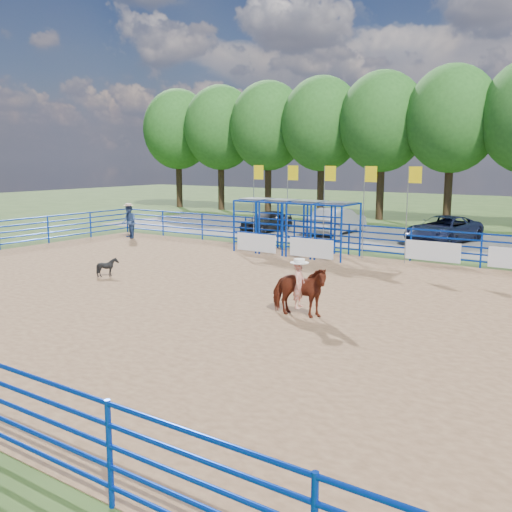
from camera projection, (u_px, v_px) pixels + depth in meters
name	position (u px, v px, depth m)	size (l,w,h in m)	color
ground	(219.00, 296.00, 18.98)	(120.00, 120.00, 0.00)	#3B5622
arena_dirt	(219.00, 296.00, 18.98)	(30.00, 20.00, 0.02)	#936C49
gravel_strip	(401.00, 238.00, 32.82)	(40.00, 10.00, 0.01)	slate
horse_and_rider	(299.00, 288.00, 16.36)	(1.88, 1.06, 2.36)	maroon
calf	(108.00, 267.00, 22.02)	(0.60, 0.67, 0.74)	black
spectator_cowboy	(129.00, 221.00, 32.48)	(1.16, 1.08, 1.97)	navy
car_a	(267.00, 221.00, 35.67)	(1.59, 3.94, 1.34)	black
car_b	(337.00, 221.00, 34.58)	(1.68, 4.83, 1.59)	gray
car_c	(443.00, 229.00, 30.87)	(2.41, 5.23, 1.45)	#161C37
perimeter_fence	(219.00, 274.00, 18.85)	(30.10, 20.10, 1.50)	#0730AD
chute_assembly	(302.00, 228.00, 27.02)	(19.32, 2.41, 4.20)	#0730AD
treeline	(452.00, 114.00, 38.88)	(56.40, 6.40, 11.24)	#3F2B19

